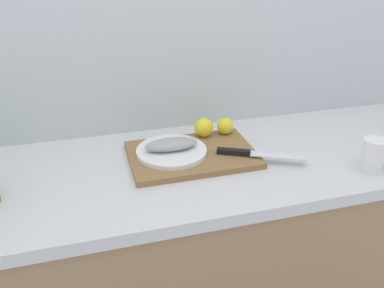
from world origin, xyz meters
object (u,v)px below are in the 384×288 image
object	(u,v)px
coffee_mug_0	(374,155)
white_plate	(172,151)
cutting_board	(192,155)
chef_knife	(250,153)
fish_fillet	(171,144)
lemon_0	(225,126)

from	to	relation	value
coffee_mug_0	white_plate	bearing A→B (deg)	157.36
cutting_board	white_plate	distance (m)	0.07
chef_knife	cutting_board	bearing A→B (deg)	-177.62
cutting_board	fish_fillet	size ratio (longest dim) A/B	2.38
cutting_board	coffee_mug_0	distance (m)	0.58
cutting_board	chef_knife	distance (m)	0.19
fish_fillet	lemon_0	size ratio (longest dim) A/B	2.90
coffee_mug_0	chef_knife	bearing A→B (deg)	155.44
white_plate	lemon_0	bearing A→B (deg)	23.61
cutting_board	lemon_0	world-z (taller)	lemon_0
chef_knife	lemon_0	world-z (taller)	lemon_0
fish_fillet	coffee_mug_0	distance (m)	0.64
white_plate	fish_fillet	size ratio (longest dim) A/B	1.33
cutting_board	chef_knife	xyz separation A→B (m)	(0.18, -0.08, 0.02)
lemon_0	fish_fillet	bearing A→B (deg)	-156.39
cutting_board	white_plate	bearing A→B (deg)	171.02
white_plate	fish_fillet	world-z (taller)	fish_fillet
fish_fillet	chef_knife	world-z (taller)	fish_fillet
lemon_0	coffee_mug_0	bearing A→B (deg)	-43.25
white_plate	chef_knife	distance (m)	0.26
white_plate	chef_knife	xyz separation A→B (m)	(0.24, -0.09, 0.00)
lemon_0	coffee_mug_0	xyz separation A→B (m)	(0.37, -0.34, 0.00)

